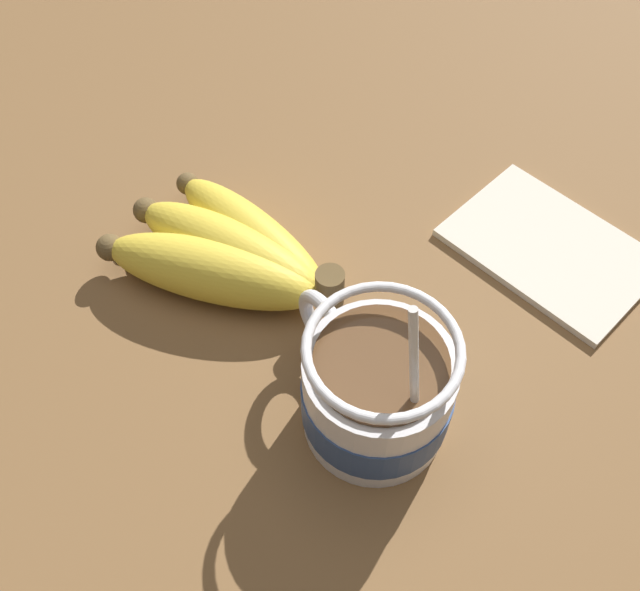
{
  "coord_description": "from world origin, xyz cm",
  "views": [
    {
      "loc": [
        -22.6,
        18.2,
        44.3
      ],
      "look_at": [
        -0.69,
        2.46,
        6.61
      ],
      "focal_mm": 40.0,
      "sensor_mm": 36.0,
      "label": 1
    }
  ],
  "objects": [
    {
      "name": "napkin",
      "position": [
        -5.1,
        -15.61,
        2.96
      ],
      "size": [
        15.81,
        12.22,
        0.6
      ],
      "color": "beige",
      "rests_on": "table"
    },
    {
      "name": "banana_bunch",
      "position": [
        7.17,
        4.84,
        4.79
      ],
      "size": [
        17.46,
        13.81,
        4.47
      ],
      "color": "brown",
      "rests_on": "table"
    },
    {
      "name": "coffee_mug",
      "position": [
        -8.24,
        3.77,
        6.48
      ],
      "size": [
        12.45,
        9.15,
        14.46
      ],
      "color": "silver",
      "rests_on": "table"
    },
    {
      "name": "table",
      "position": [
        0.0,
        0.0,
        1.33
      ],
      "size": [
        106.9,
        106.9,
        2.66
      ],
      "color": "brown",
      "rests_on": "ground"
    }
  ]
}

